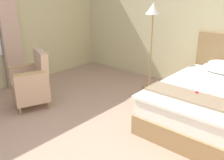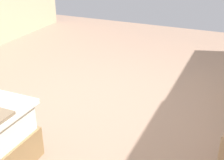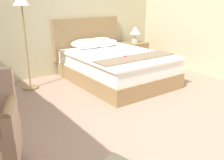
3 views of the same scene
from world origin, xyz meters
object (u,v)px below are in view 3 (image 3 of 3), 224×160
object	(u,v)px
nightstand	(135,54)
bedside_lamp	(135,32)
floor_lamp_brass	(22,12)
bed	(113,64)

from	to	relation	value
nightstand	bedside_lamp	size ratio (longest dim) A/B	1.49
floor_lamp_brass	bedside_lamp	bearing A→B (deg)	3.24
bed	bedside_lamp	world-z (taller)	bed
bed	floor_lamp_brass	world-z (taller)	floor_lamp_brass
floor_lamp_brass	bed	bearing A→B (deg)	-17.87
nightstand	floor_lamp_brass	bearing A→B (deg)	-176.76
bedside_lamp	floor_lamp_brass	xyz separation A→B (m)	(-2.71, -0.15, 0.56)
bed	floor_lamp_brass	distance (m)	1.96
bed	floor_lamp_brass	xyz separation A→B (m)	(-1.57, 0.51, 1.06)
nightstand	floor_lamp_brass	size ratio (longest dim) A/B	0.34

